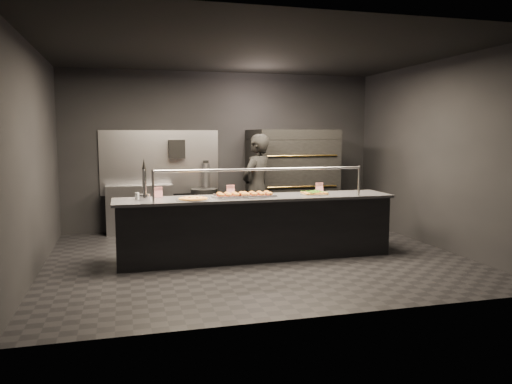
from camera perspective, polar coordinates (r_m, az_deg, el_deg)
room at (r=7.31m, az=-0.26°, el=4.01°), size 6.04×6.00×3.00m
service_counter at (r=7.39m, az=0.02°, el=-4.02°), size 4.10×0.78×1.37m
pizza_oven at (r=9.48m, az=4.05°, el=1.40°), size 1.50×1.23×1.91m
prep_shelf at (r=9.44m, az=-13.13°, el=-1.93°), size 1.20×0.35×0.90m
towel_dispenser at (r=9.46m, az=-9.07°, el=4.87°), size 0.30×0.20×0.35m
fire_extinguisher at (r=9.57m, az=-5.74°, el=2.00°), size 0.14×0.14×0.51m
beer_tap at (r=7.06m, az=-12.62°, el=0.41°), size 0.15×0.22×0.58m
round_pizza at (r=6.99m, az=-7.21°, el=-0.78°), size 0.46×0.46×0.03m
slider_tray_a at (r=7.21m, az=-2.80°, el=-0.39°), size 0.57×0.49×0.08m
slider_tray_b at (r=7.27m, az=0.11°, el=-0.31°), size 0.59×0.50×0.08m
square_pizza at (r=7.62m, az=6.69°, el=-0.13°), size 0.43×0.43×0.05m
condiment_jar at (r=7.19m, az=-13.20°, el=-0.46°), size 0.14×0.06×0.10m
tent_cards at (r=7.54m, az=-2.03°, el=0.26°), size 2.62×0.04×0.15m
trash_bin at (r=9.35m, az=-5.93°, el=-2.13°), size 0.49×0.49×0.82m
worker at (r=8.49m, az=0.08°, el=0.45°), size 0.79×0.77×1.83m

